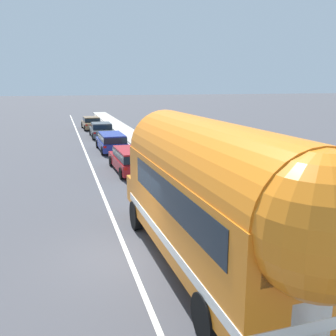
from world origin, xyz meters
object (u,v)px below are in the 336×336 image
car_lead (131,159)px  car_third (101,129)px  painted_bus (217,195)px  car_fourth (91,122)px  car_second (112,141)px

car_lead → car_third: 14.86m
painted_bus → car_fourth: painted_bus is taller
car_second → car_third: (0.10, 7.82, -0.05)m
car_lead → car_fourth: size_ratio=1.05×
car_second → car_third: same height
painted_bus → car_lead: 12.68m
painted_bus → car_lead: size_ratio=2.21×
car_third → car_fourth: same height
painted_bus → car_third: 27.50m
painted_bus → car_second: size_ratio=2.29×
car_third → painted_bus: bearing=-90.2°
painted_bus → car_fourth: (-0.27, 34.17, -1.57)m
car_second → car_third: size_ratio=1.00×
car_third → car_fourth: (-0.37, 6.72, -0.01)m
car_lead → car_second: size_ratio=1.03×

